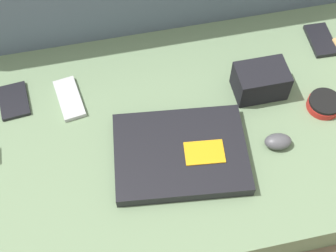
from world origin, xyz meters
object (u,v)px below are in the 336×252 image
(laptop, at_px, (181,153))
(camera_pouch, at_px, (260,81))
(computer_mouse, at_px, (278,141))
(phone_black, at_px, (14,101))
(phone_silver, at_px, (321,40))
(speaker_puck, at_px, (324,104))
(phone_small, at_px, (69,99))

(laptop, height_order, camera_pouch, camera_pouch)
(computer_mouse, height_order, phone_black, computer_mouse)
(phone_silver, distance_m, camera_pouch, 0.25)
(laptop, height_order, phone_silver, laptop)
(speaker_puck, relative_size, phone_silver, 0.72)
(camera_pouch, bearing_deg, phone_silver, 29.33)
(laptop, distance_m, phone_black, 0.44)
(phone_silver, bearing_deg, computer_mouse, -125.91)
(phone_small, bearing_deg, phone_black, 161.79)
(speaker_puck, height_order, phone_small, speaker_puck)
(phone_silver, bearing_deg, camera_pouch, -148.40)
(phone_small, relative_size, camera_pouch, 1.04)
(computer_mouse, xyz_separation_m, camera_pouch, (0.01, 0.16, 0.02))
(computer_mouse, xyz_separation_m, phone_small, (-0.47, 0.23, -0.01))
(phone_silver, distance_m, phone_black, 0.83)
(speaker_puck, height_order, phone_black, speaker_puck)
(computer_mouse, distance_m, speaker_puck, 0.17)
(laptop, distance_m, speaker_puck, 0.38)
(speaker_puck, distance_m, phone_small, 0.63)
(laptop, bearing_deg, computer_mouse, 2.42)
(laptop, distance_m, phone_small, 0.32)
(phone_small, distance_m, camera_pouch, 0.48)
(speaker_puck, distance_m, phone_black, 0.77)
(computer_mouse, bearing_deg, speaker_puck, 36.41)
(phone_black, bearing_deg, phone_small, -14.66)
(laptop, xyz_separation_m, phone_small, (-0.24, 0.22, -0.01))
(phone_black, bearing_deg, phone_silver, -3.23)
(phone_small, bearing_deg, laptop, -51.25)
(phone_black, bearing_deg, speaker_puck, -18.45)
(phone_small, bearing_deg, speaker_puck, -22.82)
(phone_silver, relative_size, camera_pouch, 0.90)
(computer_mouse, xyz_separation_m, phone_black, (-0.60, 0.26, -0.01))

